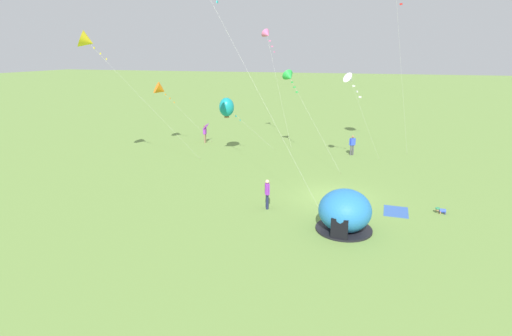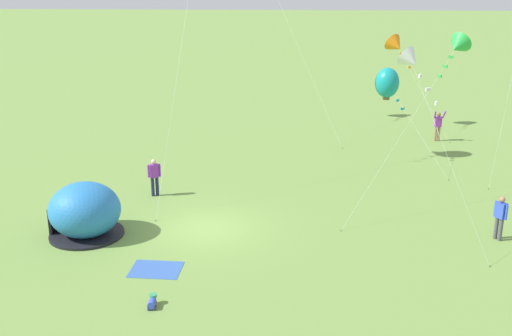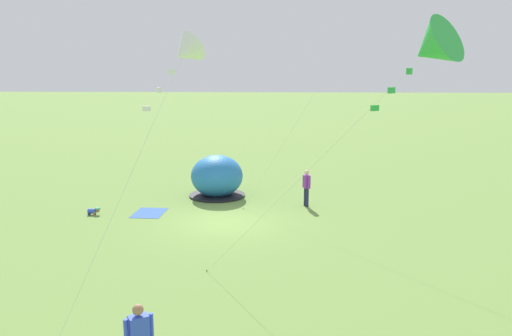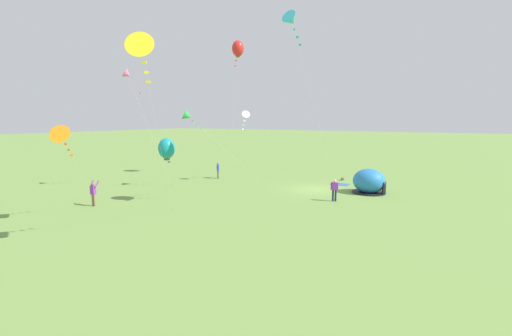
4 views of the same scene
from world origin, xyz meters
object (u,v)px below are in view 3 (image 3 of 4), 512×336
object	(u,v)px
toddler_crawling	(94,211)
kite_white	(185,52)
person_far_back	(306,186)
popup_tent	(217,177)
kite_green	(432,48)

from	to	relation	value
toddler_crawling	kite_white	bearing A→B (deg)	35.44
person_far_back	toddler_crawling	bearing A→B (deg)	-77.89
person_far_back	kite_white	xyz separation A→B (m)	(10.23, -3.52, 5.65)
popup_tent	toddler_crawling	distance (m)	6.23
toddler_crawling	person_far_back	bearing A→B (deg)	102.11
popup_tent	kite_white	world-z (taller)	kite_white
toddler_crawling	person_far_back	distance (m)	9.61
kite_white	toddler_crawling	bearing A→B (deg)	-144.56
person_far_back	popup_tent	bearing A→B (deg)	-110.73
popup_tent	kite_green	xyz separation A→B (m)	(14.81, 6.05, 5.56)
toddler_crawling	kite_green	bearing A→B (deg)	44.69
toddler_crawling	popup_tent	bearing A→B (deg)	126.61
kite_white	person_far_back	bearing A→B (deg)	161.01
person_far_back	kite_white	size ratio (longest dim) A/B	0.24
person_far_back	kite_green	distance (m)	14.37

